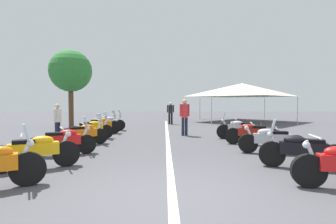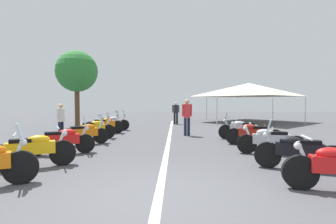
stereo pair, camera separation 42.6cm
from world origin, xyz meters
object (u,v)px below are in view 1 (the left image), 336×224
motorcycle_left_row_5 (101,125)px  motorcycle_right_row_2 (271,140)px  motorcycle_left_row_1 (35,151)px  roadside_tree_0 (71,71)px  motorcycle_right_row_4 (240,129)px  motorcycle_left_row_6 (107,123)px  traffic_cone_0 (261,129)px  motorcycle_right_row_3 (253,133)px  motorcycle_right_row_1 (302,150)px  motorcycle_left_row_3 (84,133)px  traffic_cone_1 (274,134)px  motorcycle_left_row_4 (91,129)px  bystander_1 (58,119)px  motorcycle_left_row_2 (63,141)px  bystander_0 (171,111)px  event_tent (242,90)px  bystander_2 (185,114)px

motorcycle_left_row_5 → motorcycle_right_row_2: size_ratio=0.92×
motorcycle_left_row_1 → roadside_tree_0: (11.08, 3.05, 3.21)m
motorcycle_right_row_4 → roadside_tree_0: 11.69m
motorcycle_left_row_6 → traffic_cone_0: (-1.80, -8.06, -0.17)m
motorcycle_right_row_3 → motorcycle_right_row_1: bearing=108.3°
motorcycle_left_row_3 → traffic_cone_1: (1.00, -7.65, -0.17)m
motorcycle_left_row_1 → motorcycle_left_row_4: (5.12, 0.07, 0.00)m
roadside_tree_0 → motorcycle_right_row_4: bearing=-122.0°
motorcycle_right_row_4 → motorcycle_right_row_2: bearing=105.4°
motorcycle_left_row_3 → bystander_1: 2.23m
motorcycle_left_row_2 → motorcycle_left_row_3: motorcycle_left_row_3 is taller
motorcycle_left_row_6 → bystander_0: (4.52, -3.68, 0.50)m
motorcycle_right_row_2 → motorcycle_right_row_3: 1.72m
traffic_cone_1 → roadside_tree_0: size_ratio=0.12×
motorcycle_right_row_3 → traffic_cone_1: 1.56m
motorcycle_right_row_1 → bystander_0: (13.00, 2.93, 0.49)m
motorcycle_left_row_6 → motorcycle_right_row_2: 9.36m
motorcycle_left_row_5 → bystander_0: bystander_0 is taller
motorcycle_right_row_2 → roadside_tree_0: 13.66m
motorcycle_right_row_1 → motorcycle_right_row_4: bearing=-69.4°
motorcycle_left_row_1 → event_tent: bearing=30.4°
motorcycle_left_row_6 → bystander_2: (-2.05, -4.22, 0.59)m
motorcycle_left_row_1 → event_tent: event_tent is taller
motorcycle_left_row_6 → motorcycle_right_row_2: (-6.60, -6.63, -0.01)m
motorcycle_left_row_1 → motorcycle_right_row_1: (0.00, -6.51, 0.01)m
motorcycle_right_row_1 → motorcycle_right_row_3: bearing=-69.7°
motorcycle_left_row_6 → motorcycle_right_row_1: (-8.48, -6.61, 0.01)m
bystander_1 → bystander_2: 5.79m
motorcycle_left_row_4 → traffic_cone_0: bearing=-15.3°
traffic_cone_0 → bystander_0: bearing=34.7°
motorcycle_left_row_1 → bystander_2: bearing=29.6°
motorcycle_left_row_2 → motorcycle_right_row_3: size_ratio=0.94×
motorcycle_right_row_1 → motorcycle_right_row_3: size_ratio=0.97×
motorcycle_left_row_2 → roadside_tree_0: size_ratio=0.38×
motorcycle_left_row_6 → bystander_1: (-3.43, 1.40, 0.45)m
motorcycle_left_row_6 → motorcycle_left_row_2: bearing=-115.7°
event_tent → motorcycle_left_row_2: bearing=145.1°
bystander_1 → bystander_2: size_ratio=0.88×
motorcycle_left_row_6 → motorcycle_right_row_2: motorcycle_left_row_6 is taller
motorcycle_right_row_2 → motorcycle_left_row_4: bearing=-13.5°
motorcycle_left_row_1 → motorcycle_right_row_2: 6.79m
bystander_0 → traffic_cone_1: bearing=32.6°
bystander_0 → bystander_2: bearing=11.2°
motorcycle_left_row_4 → motorcycle_right_row_4: bearing=-26.4°
motorcycle_left_row_5 → motorcycle_right_row_2: bearing=-66.6°
motorcycle_left_row_5 → motorcycle_right_row_4: size_ratio=0.90×
traffic_cone_0 → event_tent: size_ratio=0.09×
traffic_cone_0 → event_tent: 9.20m
motorcycle_right_row_3 → roadside_tree_0: roadside_tree_0 is taller
motorcycle_left_row_3 → motorcycle_left_row_6: size_ratio=0.84×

